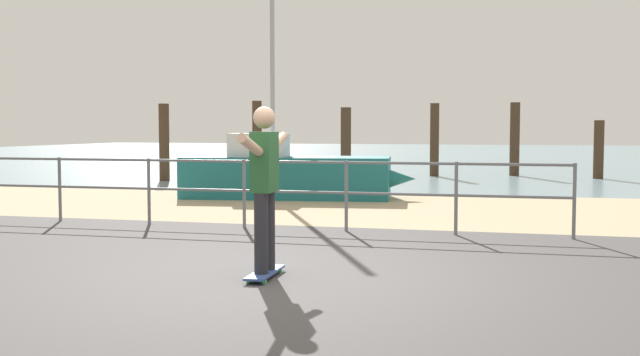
# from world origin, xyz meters

# --- Properties ---
(ground_plane) EXTENTS (24.00, 10.00, 0.04)m
(ground_plane) POSITION_xyz_m (0.00, -1.00, 0.00)
(ground_plane) COLOR #474444
(ground_plane) RESTS_ON ground
(beach_strip) EXTENTS (24.00, 6.00, 0.04)m
(beach_strip) POSITION_xyz_m (0.00, 7.00, 0.00)
(beach_strip) COLOR tan
(beach_strip) RESTS_ON ground
(sea_surface) EXTENTS (72.00, 50.00, 0.04)m
(sea_surface) POSITION_xyz_m (0.00, 35.00, 0.00)
(sea_surface) COLOR #75939E
(sea_surface) RESTS_ON ground
(railing_fence) EXTENTS (11.06, 0.05, 1.05)m
(railing_fence) POSITION_xyz_m (-2.45, 3.60, 0.70)
(railing_fence) COLOR slate
(railing_fence) RESTS_ON ground
(sailboat) EXTENTS (5.05, 1.93, 5.79)m
(sailboat) POSITION_xyz_m (-2.30, 8.39, 0.53)
(sailboat) COLOR #19666B
(sailboat) RESTS_ON ground
(skateboard) EXTENTS (0.23, 0.81, 0.08)m
(skateboard) POSITION_xyz_m (-0.15, 0.08, 0.07)
(skateboard) COLOR #334C8C
(skateboard) RESTS_ON ground
(skateboarder) EXTENTS (0.22, 1.45, 1.65)m
(skateboarder) POSITION_xyz_m (-0.15, 0.08, 1.02)
(skateboarder) COLOR #26262B
(skateboarder) RESTS_ON skateboard
(groyne_post_0) EXTENTS (0.29, 0.29, 2.20)m
(groyne_post_0) POSITION_xyz_m (-7.33, 12.48, 1.10)
(groyne_post_0) COLOR #422D1E
(groyne_post_0) RESTS_ON ground
(groyne_post_1) EXTENTS (0.27, 0.27, 2.29)m
(groyne_post_1) POSITION_xyz_m (-4.93, 13.55, 1.14)
(groyne_post_1) COLOR #422D1E
(groyne_post_1) RESTS_ON ground
(groyne_post_2) EXTENTS (0.31, 0.31, 2.11)m
(groyne_post_2) POSITION_xyz_m (-2.53, 14.56, 1.06)
(groyne_post_2) COLOR #422D1E
(groyne_post_2) RESTS_ON ground
(groyne_post_3) EXTENTS (0.28, 0.28, 2.27)m
(groyne_post_3) POSITION_xyz_m (-0.13, 16.38, 1.13)
(groyne_post_3) COLOR #422D1E
(groyne_post_3) RESTS_ON ground
(groyne_post_4) EXTENTS (0.30, 0.30, 2.31)m
(groyne_post_4) POSITION_xyz_m (2.27, 17.29, 1.15)
(groyne_post_4) COLOR #422D1E
(groyne_post_4) RESTS_ON ground
(groyne_post_5) EXTENTS (0.30, 0.30, 1.74)m
(groyne_post_5) POSITION_xyz_m (4.67, 16.49, 0.87)
(groyne_post_5) COLOR #422D1E
(groyne_post_5) RESTS_ON ground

